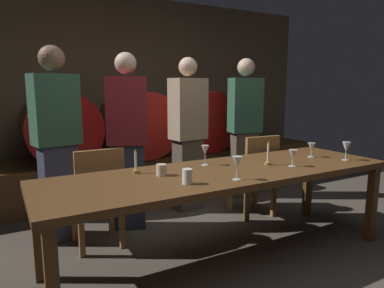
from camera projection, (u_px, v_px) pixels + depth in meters
name	position (u px, v px, depth m)	size (l,w,h in m)	color
ground_plane	(243.00, 270.00, 2.65)	(7.91, 7.91, 0.00)	#4C443A
back_wall	(120.00, 93.00, 4.93)	(6.08, 0.24, 2.59)	brown
barrel_shelf	(136.00, 172.00, 4.63)	(5.48, 0.90, 0.51)	brown
wine_barrel_left	(60.00, 127.00, 4.08)	(0.82, 0.96, 0.82)	brown
wine_barrel_center	(137.00, 123.00, 4.54)	(0.82, 0.96, 0.82)	brown
wine_barrel_right	(196.00, 120.00, 4.97)	(0.82, 0.96, 0.82)	#513319
dining_table	(225.00, 178.00, 2.73)	(2.84, 0.86, 0.74)	brown
chair_left	(98.00, 193.00, 2.95)	(0.40, 0.40, 0.88)	olive
chair_right	(256.00, 172.00, 3.69)	(0.43, 0.43, 0.88)	olive
guest_far_left	(57.00, 143.00, 3.06)	(0.42, 0.31, 1.73)	#33384C
guest_center_left	(128.00, 141.00, 3.34)	(0.44, 0.36, 1.69)	#33384C
guest_center_right	(188.00, 133.00, 3.86)	(0.41, 0.29, 1.69)	brown
guest_far_right	(245.00, 127.00, 4.34)	(0.43, 0.32, 1.72)	brown
candle_left	(136.00, 167.00, 2.61)	(0.05, 0.05, 0.19)	olive
candle_right	(268.00, 158.00, 2.89)	(0.05, 0.05, 0.20)	olive
wine_glass_far_left	(237.00, 162.00, 2.42)	(0.07, 0.07, 0.17)	silver
wine_glass_left	(205.00, 151.00, 2.87)	(0.06, 0.06, 0.17)	white
wine_glass_center	(293.00, 155.00, 2.83)	(0.07, 0.07, 0.14)	white
wine_glass_right	(311.00, 147.00, 3.21)	(0.07, 0.07, 0.13)	white
wine_glass_far_right	(346.00, 147.00, 3.07)	(0.07, 0.07, 0.16)	white
cup_left	(161.00, 170.00, 2.55)	(0.08, 0.08, 0.08)	beige
cup_right	(187.00, 176.00, 2.32)	(0.07, 0.07, 0.10)	white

